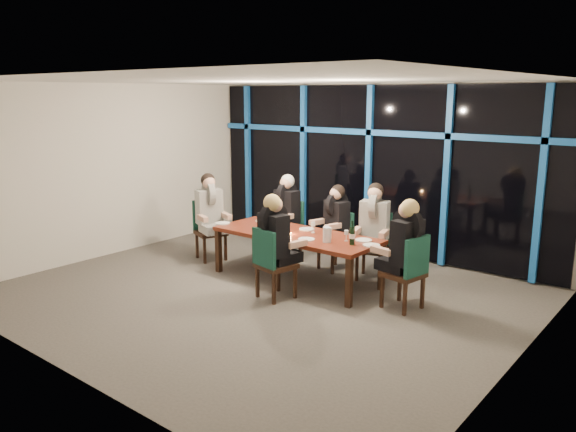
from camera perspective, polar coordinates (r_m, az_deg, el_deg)
The scene contains 29 objects.
room at distance 7.68m, azimuth -2.82°, elevation 6.37°, with size 7.04×7.00×3.02m.
window_wall at distance 10.10m, azimuth 8.38°, elevation 4.98°, with size 6.86×0.43×2.94m.
dining_table at distance 8.53m, azimuth 0.84°, elevation -2.19°, with size 2.60×1.00×0.75m.
chair_far_left at distance 9.81m, azimuth 0.07°, elevation -1.00°, with size 0.49×0.49×1.00m.
chair_far_mid at distance 9.18m, azimuth 5.14°, elevation -2.15°, with size 0.55×0.55×0.95m.
chair_far_right at distance 8.81m, azimuth 8.78°, elevation -2.61°, with size 0.59×0.59×1.02m.
chair_end_left at distance 9.82m, azimuth -8.06°, elevation -1.03°, with size 0.62×0.62×1.02m.
chair_end_right at distance 7.56m, azimuth 12.18°, elevation -5.27°, with size 0.55×0.55×1.02m.
chair_near_mid at distance 7.79m, azimuth -1.75°, elevation -4.50°, with size 0.56×0.56×1.02m.
diner_far_left at distance 9.66m, azimuth -0.26°, elevation 1.20°, with size 0.51×0.64×0.98m.
diner_far_mid at distance 9.04m, azimuth 4.79°, elevation 0.10°, with size 0.56×0.65×0.93m.
diner_far_right at distance 8.63m, azimuth 8.72°, elevation -0.15°, with size 0.59×0.69×1.00m.
diner_end_left at distance 9.66m, azimuth -7.95°, elevation 1.20°, with size 0.70×0.64×1.00m.
diner_end_right at distance 7.50m, azimuth 11.79°, elevation -2.18°, with size 0.68×0.55×1.00m.
diner_near_mid at distance 7.73m, azimuth -1.26°, elevation -1.53°, with size 0.56×0.68×0.99m.
plate_far_left at distance 9.30m, azimuth -2.60°, elevation -0.49°, with size 0.24×0.24×0.01m, color white.
plate_far_mid at distance 8.74m, azimuth 1.92°, elevation -1.34°, with size 0.24×0.24×0.01m, color white.
plate_far_right at distance 8.15m, azimuth 7.68°, elevation -2.44°, with size 0.24×0.24×0.01m, color white.
plate_end_left at distance 9.16m, azimuth -6.46°, elevation -0.77°, with size 0.24×0.24×0.01m, color white.
plate_end_right at distance 7.90m, azimuth 8.46°, elevation -2.96°, with size 0.24×0.24×0.01m, color white.
plate_near_mid at distance 8.13m, azimuth 1.87°, elevation -2.37°, with size 0.24×0.24×0.01m, color white.
wine_bottle at distance 7.89m, azimuth 6.54°, elevation -1.99°, with size 0.08×0.08×0.34m.
water_pitcher at distance 7.99m, azimuth 3.99°, elevation -1.91°, with size 0.13×0.12×0.22m.
tea_light at distance 8.43m, azimuth 0.18°, elevation -1.78°, with size 0.05×0.05×0.03m, color #F2A148.
wine_glass_a at distance 8.63m, azimuth -0.85°, elevation -0.74°, with size 0.06×0.06×0.16m.
wine_glass_b at distance 8.52m, azimuth 2.57°, elevation -0.91°, with size 0.06×0.06×0.17m.
wine_glass_c at distance 8.20m, azimuth 3.93°, elevation -1.37°, with size 0.07×0.07×0.18m.
wine_glass_d at distance 8.98m, azimuth -2.41°, elevation -0.16°, with size 0.07×0.07×0.18m.
wine_glass_e at distance 8.08m, azimuth 5.94°, elevation -1.74°, with size 0.06×0.06×0.16m.
Camera 1 is at (5.06, -5.72, 2.82)m, focal length 35.00 mm.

